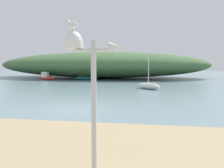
# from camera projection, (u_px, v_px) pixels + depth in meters

# --- Properties ---
(ground_plane) EXTENTS (120.00, 120.00, 0.00)m
(ground_plane) POSITION_uv_depth(u_px,v_px,m) (74.00, 109.00, 13.31)
(ground_plane) COLOR gray
(distant_hill) EXTENTS (36.63, 15.10, 4.44)m
(distant_hill) POSITION_uv_depth(u_px,v_px,m) (101.00, 65.00, 40.27)
(distant_hill) COLOR #476B3D
(distant_hill) RESTS_ON ground
(mast_structure) EXTENTS (1.26, 0.44, 3.17)m
(mast_structure) POSITION_uv_depth(u_px,v_px,m) (82.00, 60.00, 5.10)
(mast_structure) COLOR silver
(mast_structure) RESTS_ON beach_sand
(seagull_on_radar) EXTENTS (0.35, 0.13, 0.25)m
(seagull_on_radar) POSITION_uv_depth(u_px,v_px,m) (72.00, 25.00, 5.07)
(seagull_on_radar) COLOR orange
(seagull_on_radar) RESTS_ON mast_structure
(sailboat_inner_mooring) EXTENTS (4.03, 2.93, 3.85)m
(sailboat_inner_mooring) POSITION_uv_depth(u_px,v_px,m) (87.00, 78.00, 35.61)
(sailboat_inner_mooring) COLOR teal
(sailboat_inner_mooring) RESTS_ON ground
(motorboat_mid_channel) EXTENTS (2.82, 1.39, 1.23)m
(motorboat_mid_channel) POSITION_uv_depth(u_px,v_px,m) (46.00, 77.00, 34.83)
(motorboat_mid_channel) COLOR #B72D28
(motorboat_mid_channel) RESTS_ON ground
(sailboat_outer_mooring) EXTENTS (2.71, 2.59, 3.46)m
(sailboat_outer_mooring) POSITION_uv_depth(u_px,v_px,m) (148.00, 86.00, 23.12)
(sailboat_outer_mooring) COLOR white
(sailboat_outer_mooring) RESTS_ON ground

